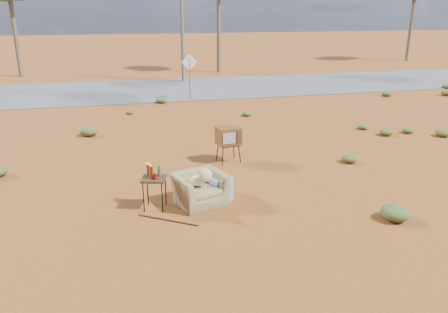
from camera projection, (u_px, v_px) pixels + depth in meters
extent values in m
plane|color=brown|center=(211.00, 204.00, 10.03)|extent=(140.00, 140.00, 0.00)
cube|color=#565659|center=(154.00, 90.00, 23.82)|extent=(140.00, 7.00, 0.04)
imported|color=olive|center=(200.00, 184.00, 9.88)|extent=(1.27, 1.02, 0.96)
ellipsoid|color=#DABC85|center=(197.00, 181.00, 9.87)|extent=(0.35, 0.35, 0.20)
ellipsoid|color=#DABC85|center=(206.00, 175.00, 9.67)|extent=(0.31, 0.15, 0.31)
cube|color=#203995|center=(217.00, 186.00, 10.28)|extent=(0.66, 0.82, 0.56)
cube|color=black|center=(228.00, 145.00, 12.58)|extent=(0.64, 0.53, 0.03)
cylinder|color=black|center=(223.00, 156.00, 12.39)|extent=(0.03, 0.03, 0.52)
cylinder|color=black|center=(240.00, 154.00, 12.58)|extent=(0.03, 0.03, 0.52)
cylinder|color=black|center=(217.00, 152.00, 12.74)|extent=(0.03, 0.03, 0.52)
cylinder|color=black|center=(234.00, 150.00, 12.94)|extent=(0.03, 0.03, 0.52)
cube|color=brown|center=(228.00, 136.00, 12.49)|extent=(0.72, 0.60, 0.50)
cube|color=gray|center=(229.00, 138.00, 12.23)|extent=(0.39, 0.08, 0.31)
cube|color=#472D19|center=(239.00, 137.00, 12.34)|extent=(0.15, 0.04, 0.36)
cube|color=#3C2A15|center=(154.00, 178.00, 9.55)|extent=(0.64, 0.64, 0.04)
cylinder|color=black|center=(143.00, 197.00, 9.49)|extent=(0.02, 0.02, 0.72)
cylinder|color=black|center=(162.00, 198.00, 9.47)|extent=(0.02, 0.02, 0.72)
cylinder|color=black|center=(148.00, 190.00, 9.88)|extent=(0.02, 0.02, 0.72)
cylinder|color=black|center=(166.00, 190.00, 9.86)|extent=(0.02, 0.02, 0.72)
cylinder|color=#4A1B0C|center=(148.00, 171.00, 9.56)|extent=(0.07, 0.07, 0.27)
cylinder|color=#4A1B0C|center=(152.00, 173.00, 9.42)|extent=(0.07, 0.07, 0.29)
cylinder|color=#295122|center=(159.00, 171.00, 9.60)|extent=(0.06, 0.06, 0.25)
cylinder|color=red|center=(156.00, 176.00, 9.43)|extent=(0.07, 0.07, 0.13)
cylinder|color=silver|center=(148.00, 172.00, 9.68)|extent=(0.08, 0.08, 0.14)
ellipsoid|color=yellow|center=(148.00, 165.00, 9.63)|extent=(0.16, 0.16, 0.12)
cylinder|color=#492013|center=(168.00, 220.00, 9.21)|extent=(1.20, 0.83, 0.04)
cylinder|color=brown|center=(190.00, 79.00, 21.07)|extent=(0.06, 0.06, 2.00)
cube|color=silver|center=(189.00, 62.00, 20.82)|extent=(0.78, 0.04, 0.78)
cylinder|color=brown|center=(15.00, 29.00, 27.52)|extent=(0.28, 0.28, 6.00)
cylinder|color=brown|center=(219.00, 20.00, 29.32)|extent=(0.28, 0.28, 7.00)
cylinder|color=brown|center=(411.00, 21.00, 35.93)|extent=(0.28, 0.28, 6.50)
cylinder|color=brown|center=(182.00, 13.00, 25.28)|extent=(0.20, 0.20, 8.00)
ellipsoid|color=#485424|center=(350.00, 159.00, 12.64)|extent=(0.44, 0.44, 0.24)
ellipsoid|color=#485424|center=(89.00, 131.00, 15.29)|extent=(0.60, 0.60, 0.33)
ellipsoid|color=#485424|center=(363.00, 127.00, 16.10)|extent=(0.36, 0.36, 0.20)
ellipsoid|color=#485424|center=(246.00, 114.00, 18.06)|extent=(0.40, 0.40, 0.22)
ellipsoid|color=#485424|center=(130.00, 112.00, 18.41)|extent=(0.30, 0.30, 0.17)
ellipsoid|color=#485424|center=(442.00, 133.00, 15.20)|extent=(0.48, 0.48, 0.26)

